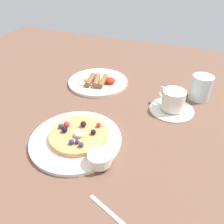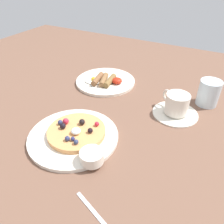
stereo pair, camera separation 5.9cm
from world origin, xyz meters
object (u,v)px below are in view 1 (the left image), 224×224
pancake_plate (76,139)px  breakfast_plate (98,82)px  coffee_saucer (171,109)px  coffee_cup (173,99)px  syrup_ramekin (99,158)px  water_glass (201,88)px

pancake_plate → breakfast_plate: bearing=104.8°
coffee_saucer → coffee_cup: (-0.16, 0.11, 3.69)cm
pancake_plate → breakfast_plate: 33.70cm
pancake_plate → coffee_saucer: (21.66, 24.61, -0.09)cm
breakfast_plate → coffee_cup: 31.33cm
syrup_ramekin → breakfast_plate: size_ratio=0.25×
syrup_ramekin → breakfast_plate: bearing=115.6°
pancake_plate → water_glass: (29.23, 35.60, 3.77)cm
pancake_plate → coffee_saucer: size_ratio=1.74×
syrup_ramekin → coffee_saucer: bearing=68.2°
coffee_cup → water_glass: size_ratio=1.10×
pancake_plate → coffee_saucer: pancake_plate is taller
coffee_cup → water_glass: 13.35cm
breakfast_plate → water_glass: bearing=4.6°
syrup_ramekin → pancake_plate: bearing=150.6°
coffee_cup → water_glass: water_glass is taller
coffee_saucer → water_glass: 13.89cm
syrup_ramekin → water_glass: (19.60, 41.02, 1.79)cm
syrup_ramekin → water_glass: 45.50cm
syrup_ramekin → coffee_cup: size_ratio=0.61×
pancake_plate → water_glass: size_ratio=2.88×
pancake_plate → coffee_cup: 32.96cm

